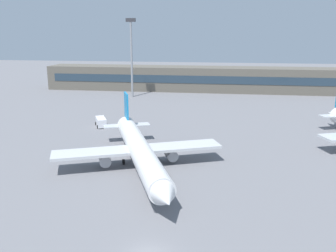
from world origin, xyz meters
name	(u,v)px	position (x,y,z in m)	size (l,w,h in m)	color
ground_plane	(186,141)	(0.00, 40.00, 0.00)	(400.00, 400.00, 0.00)	slate
terminal_building	(203,79)	(0.00, 106.47, 4.50)	(119.19, 12.13, 9.00)	#5B564C
airplane_near	(140,150)	(-6.06, 23.60, 3.04)	(27.57, 38.39, 9.97)	white
service_van_white	(101,122)	(-21.13, 48.85, 1.11)	(4.06, 5.55, 2.08)	white
floodlight_tower_west	(131,52)	(-23.47, 89.65, 15.10)	(3.20, 0.80, 26.14)	gray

